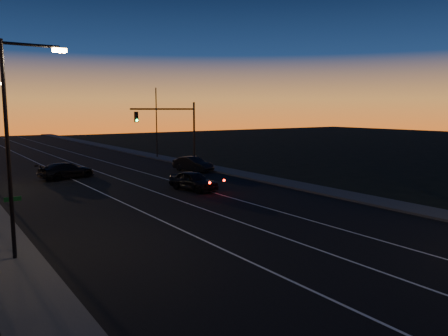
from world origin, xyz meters
TOP-DOWN VIEW (x-y plane):
  - road at (0.00, 30.00)m, footprint 20.00×170.00m
  - sidewalk_right at (11.20, 30.00)m, footprint 2.40×170.00m
  - lane_stripe_left at (-3.00, 30.00)m, footprint 0.12×160.00m
  - lane_stripe_mid at (0.50, 30.00)m, footprint 0.12×160.00m
  - lane_stripe_right at (4.00, 30.00)m, footprint 0.12×160.00m
  - streetlight_left_near at (-10.70, 20.00)m, footprint 2.55×0.26m
  - street_sign at (-10.80, 21.00)m, footprint 0.70×0.06m
  - signal_mast at (7.14, 39.99)m, footprint 7.10×0.41m
  - far_pole_right at (11.00, 52.00)m, footprint 0.14×0.14m
  - lead_car at (3.30, 29.68)m, footprint 2.64×5.12m
  - right_car at (8.58, 38.73)m, footprint 2.64×4.75m
  - cross_car at (-3.30, 41.23)m, footprint 5.45×3.38m

SIDE VIEW (x-z plane):
  - road at x=0.00m, z-range 0.00..0.01m
  - lane_stripe_left at x=-3.00m, z-range 0.01..0.02m
  - lane_stripe_mid at x=0.50m, z-range 0.01..0.02m
  - lane_stripe_right at x=4.00m, z-range 0.01..0.02m
  - sidewalk_right at x=11.20m, z-range 0.00..0.16m
  - cross_car at x=-3.30m, z-range 0.01..1.49m
  - right_car at x=8.58m, z-range 0.01..1.49m
  - lead_car at x=3.30m, z-range 0.01..1.50m
  - street_sign at x=-10.80m, z-range 0.36..2.96m
  - far_pole_right at x=11.00m, z-range 0.00..9.00m
  - signal_mast at x=7.14m, z-range 1.28..8.28m
  - streetlight_left_near at x=-10.70m, z-range 0.82..9.82m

